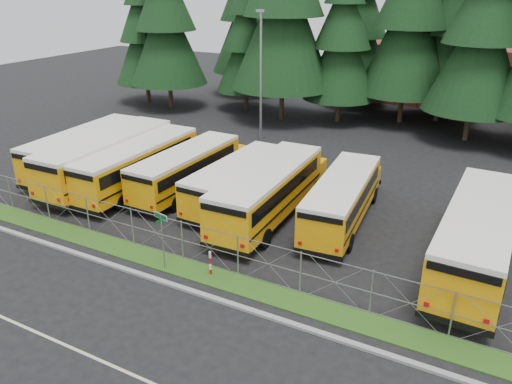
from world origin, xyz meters
TOP-DOWN VIEW (x-y plane):
  - ground at (0.00, 0.00)m, footprint 120.00×120.00m
  - curb at (0.00, -3.10)m, footprint 50.00×0.25m
  - grass_verge at (0.00, -1.70)m, footprint 50.00×1.40m
  - road_lane_line at (0.00, -8.00)m, footprint 50.00×0.12m
  - chainlink_fence at (0.00, -1.00)m, footprint 44.00×0.10m
  - brick_building at (6.00, 40.00)m, footprint 22.00×10.00m
  - bus_0 at (-13.52, 5.71)m, footprint 3.22×11.24m
  - bus_1 at (-10.74, 4.95)m, footprint 3.10×12.02m
  - bus_2 at (-8.45, 5.04)m, footprint 2.80×11.31m
  - bus_3 at (-5.51, 6.09)m, footprint 2.61×10.28m
  - bus_4 at (-1.91, 6.01)m, footprint 2.66×9.91m
  - bus_5 at (0.64, 5.02)m, footprint 3.04×11.46m
  - bus_6 at (4.38, 6.24)m, footprint 3.30×10.40m
  - bus_east at (11.21, 4.62)m, footprint 3.09×12.11m
  - street_sign at (-1.22, -2.13)m, footprint 0.83×0.54m
  - striped_bollard at (0.92, -1.58)m, footprint 0.11×0.11m
  - light_standard at (-6.40, 17.35)m, footprint 0.70×0.35m
  - conifer_0 at (-23.52, 24.13)m, footprint 6.31×6.31m
  - conifer_1 at (-19.87, 23.26)m, footprint 7.62×7.62m
  - conifer_2 at (-12.65, 26.21)m, footprint 5.86×5.86m
  - conifer_3 at (-7.80, 24.30)m, footprint 9.24×9.24m
  - conifer_4 at (-2.91, 26.07)m, footprint 6.61×6.61m
  - conifer_5 at (2.27, 28.56)m, footprint 8.32×8.32m
  - conifer_6 at (8.38, 25.36)m, footprint 7.68×7.68m
  - conifer_10 at (-16.00, 32.81)m, footprint 8.05×8.05m
  - conifer_11 at (-3.40, 32.93)m, footprint 6.88×6.88m
  - conifer_12 at (5.17, 30.60)m, footprint 7.81×7.81m

SIDE VIEW (x-z plane):
  - ground at x=0.00m, z-range 0.00..0.00m
  - road_lane_line at x=0.00m, z-range 0.00..0.01m
  - grass_verge at x=0.00m, z-range 0.00..0.06m
  - curb at x=0.00m, z-range 0.00..0.12m
  - striped_bollard at x=0.92m, z-range 0.00..1.20m
  - chainlink_fence at x=0.00m, z-range 0.00..2.00m
  - bus_4 at x=-1.91m, z-range 0.00..2.58m
  - bus_6 at x=4.38m, z-range 0.00..2.68m
  - bus_3 at x=-5.51m, z-range 0.00..2.68m
  - bus_0 at x=-13.52m, z-range 0.00..2.92m
  - bus_2 at x=-8.45m, z-range 0.00..2.96m
  - bus_5 at x=0.64m, z-range 0.00..2.98m
  - bus_1 at x=-10.74m, z-range 0.00..3.14m
  - bus_east at x=11.21m, z-range 0.00..3.16m
  - street_sign at x=-1.22m, z-range 0.63..3.44m
  - brick_building at x=6.00m, z-range 0.00..6.00m
  - light_standard at x=-6.40m, z-range 0.43..10.57m
  - conifer_2 at x=-12.65m, z-range 0.00..12.96m
  - conifer_0 at x=-23.52m, z-range 0.00..13.94m
  - conifer_4 at x=-2.91m, z-range 0.00..14.61m
  - conifer_11 at x=-3.40m, z-range 0.00..15.21m
  - conifer_1 at x=-19.87m, z-range 0.00..16.84m
  - conifer_6 at x=8.38m, z-range 0.00..16.99m
  - conifer_12 at x=5.17m, z-range 0.00..17.28m
  - conifer_10 at x=-16.00m, z-range 0.00..17.80m
  - conifer_5 at x=2.27m, z-range 0.00..18.40m
  - conifer_3 at x=-7.80m, z-range 0.00..20.43m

